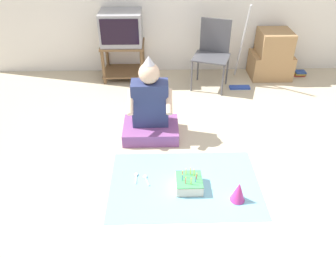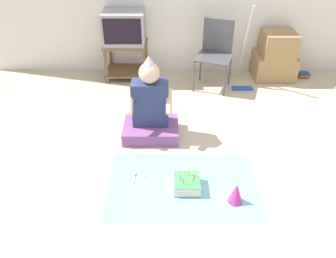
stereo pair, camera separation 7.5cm
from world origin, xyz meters
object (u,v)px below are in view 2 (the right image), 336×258
person_seated (151,111)px  tv (125,27)px  cardboard_box_stack (277,57)px  party_hat_blue (237,193)px  folding_chair (217,50)px  birthday_cake (188,183)px  book_pile (304,75)px  dust_mop (245,65)px

person_seated → tv: bearing=105.6°
cardboard_box_stack → party_hat_blue: 2.63m
tv → folding_chair: size_ratio=0.62×
folding_chair → birthday_cake: folding_chair is taller
party_hat_blue → book_pile: bearing=59.9°
book_pile → birthday_cake: (-1.83, -2.29, 0.02)m
tv → birthday_cake: 2.52m
person_seated → birthday_cake: 0.95m
person_seated → birthday_cake: bearing=-67.2°
tv → folding_chair: tv is taller
tv → dust_mop: 1.70m
tv → folding_chair: (1.22, -0.27, -0.21)m
book_pile → folding_chair: bearing=-169.4°
dust_mop → person_seated: size_ratio=1.23×
party_hat_blue → cardboard_box_stack: bearing=68.7°
dust_mop → folding_chair: bearing=176.1°
tv → dust_mop: dust_mop is taller
cardboard_box_stack → dust_mop: dust_mop is taller
folding_chair → person_seated: size_ratio=0.98×
folding_chair → book_pile: size_ratio=5.31×
book_pile → party_hat_blue: (-1.42, -2.45, 0.07)m
birthday_cake → book_pile: bearing=51.4°
person_seated → folding_chair: bearing=55.6°
cardboard_box_stack → party_hat_blue: bearing=-111.3°
person_seated → cardboard_box_stack: bearing=40.0°
birthday_cake → party_hat_blue: party_hat_blue is taller
folding_chair → cardboard_box_stack: folding_chair is taller
cardboard_box_stack → book_pile: 0.54m
tv → person_seated: size_ratio=0.61×
folding_chair → dust_mop: 0.44m
person_seated → party_hat_blue: size_ratio=4.72×
book_pile → birthday_cake: bearing=-128.6°
folding_chair → book_pile: 1.47m
folding_chair → book_pile: folding_chair is taller
folding_chair → dust_mop: (0.39, -0.03, -0.20)m
cardboard_box_stack → person_seated: 2.24m
dust_mop → party_hat_blue: (-0.45, -2.16, -0.22)m
folding_chair → party_hat_blue: 2.23m
book_pile → person_seated: (-2.18, -1.45, 0.27)m
birthday_cake → cardboard_box_stack: bearing=59.2°
folding_chair → person_seated: 1.46m
tv → book_pile: bearing=-0.4°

